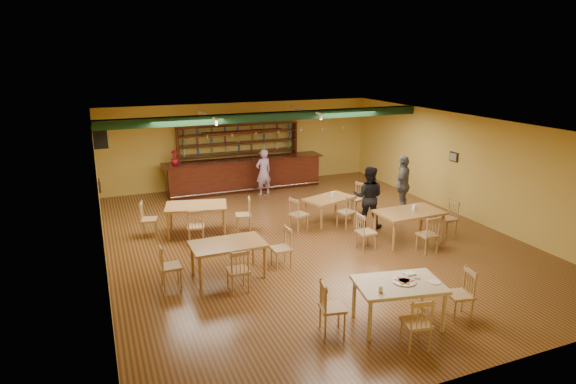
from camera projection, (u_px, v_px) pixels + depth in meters
name	position (u px, v px, depth m)	size (l,w,h in m)	color
floor	(309.00, 238.00, 12.67)	(12.00, 12.00, 0.00)	#522E17
ceiling_beam	(271.00, 117.00, 14.37)	(10.00, 0.30, 0.25)	black
track_rail_left	(207.00, 115.00, 14.23)	(0.05, 2.50, 0.05)	silver
track_rail_right	(306.00, 110.00, 15.39)	(0.05, 2.50, 0.05)	silver
ac_unit	(100.00, 137.00, 14.02)	(0.34, 0.70, 0.48)	silver
picture_left	(99.00, 186.00, 11.29)	(0.04, 0.34, 0.28)	black
picture_right	(454.00, 157.00, 14.45)	(0.04, 0.34, 0.28)	black
bar_counter	(245.00, 174.00, 17.04)	(5.70, 0.85, 1.13)	#33130A
back_bar_hutch	(239.00, 155.00, 17.44)	(4.41, 0.40, 2.28)	#33130A
poinsettia	(175.00, 157.00, 15.95)	(0.27, 0.27, 0.48)	#AF1026
dining_table_a	(197.00, 219.00, 12.94)	(1.60, 0.96, 0.80)	#A77A3B
dining_table_b	(329.00, 209.00, 13.89)	(1.41, 0.85, 0.71)	#A77A3B
dining_table_c	(228.00, 260.00, 10.41)	(1.56, 0.94, 0.78)	#A77A3B
dining_table_d	(408.00, 226.00, 12.35)	(1.65, 0.99, 0.82)	#A77A3B
near_table	(398.00, 304.00, 8.56)	(1.50, 0.97, 0.81)	tan
pizza_tray	(404.00, 281.00, 8.48)	(0.40, 0.40, 0.01)	silver
parmesan_shaker	(381.00, 289.00, 8.11)	(0.07, 0.07, 0.11)	#EAE5C6
napkin_stack	(410.00, 274.00, 8.77)	(0.20, 0.15, 0.03)	white
pizza_server	(410.00, 278.00, 8.58)	(0.32, 0.09, 0.00)	silver
side_plate	(435.00, 282.00, 8.47)	(0.22, 0.22, 0.01)	white
patron_bar	(263.00, 172.00, 16.39)	(0.58, 0.38, 1.58)	#964FAC
patron_right_a	(368.00, 197.00, 13.33)	(0.84, 0.65, 1.72)	black
patron_right_b	(403.00, 185.00, 14.43)	(1.05, 0.44, 1.79)	slate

